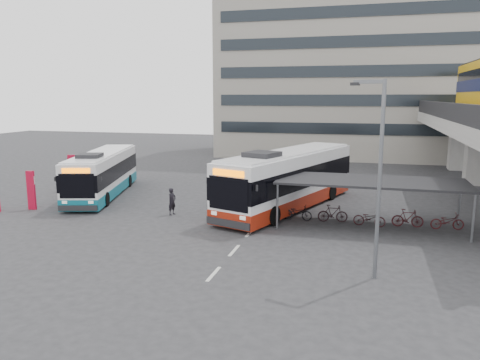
% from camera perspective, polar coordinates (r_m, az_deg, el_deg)
% --- Properties ---
extents(ground, '(120.00, 120.00, 0.00)m').
position_cam_1_polar(ground, '(25.23, -4.33, -5.98)').
color(ground, '#28282B').
rests_on(ground, ground).
extents(bike_shelter, '(10.00, 4.00, 2.54)m').
position_cam_1_polar(bike_shelter, '(26.40, 15.61, -2.21)').
color(bike_shelter, '#595B60').
rests_on(bike_shelter, ground).
extents(office_block, '(30.00, 15.00, 25.00)m').
position_cam_1_polar(office_block, '(59.12, 13.55, 15.22)').
color(office_block, gray).
rests_on(office_block, ground).
extents(road_markings, '(0.15, 7.60, 0.01)m').
position_cam_1_polar(road_markings, '(21.77, -0.72, -8.58)').
color(road_markings, beige).
rests_on(road_markings, ground).
extents(bus_main, '(7.00, 13.38, 3.90)m').
position_cam_1_polar(bus_main, '(29.72, 5.97, 0.04)').
color(bus_main, white).
rests_on(bus_main, ground).
extents(bus_teal, '(5.46, 11.50, 3.33)m').
position_cam_1_polar(bus_teal, '(34.82, -16.38, 0.73)').
color(bus_teal, white).
rests_on(bus_teal, ground).
extents(pedestrian, '(0.54, 0.68, 1.62)m').
position_cam_1_polar(pedestrian, '(28.25, -8.28, -2.61)').
color(pedestrian, black).
rests_on(pedestrian, ground).
extents(lamp_post, '(1.32, 0.50, 7.63)m').
position_cam_1_polar(lamp_post, '(18.31, 16.42, 1.42)').
color(lamp_post, '#595B60').
rests_on(lamp_post, ground).
extents(sign_totem_mid, '(0.53, 0.24, 2.45)m').
position_cam_1_polar(sign_totem_mid, '(31.95, -24.11, -1.08)').
color(sign_totem_mid, '#B20A28').
rests_on(sign_totem_mid, ground).
extents(sign_totem_north, '(0.57, 0.35, 2.71)m').
position_cam_1_polar(sign_totem_north, '(37.19, -19.77, 0.89)').
color(sign_totem_north, '#B20A28').
rests_on(sign_totem_north, ground).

